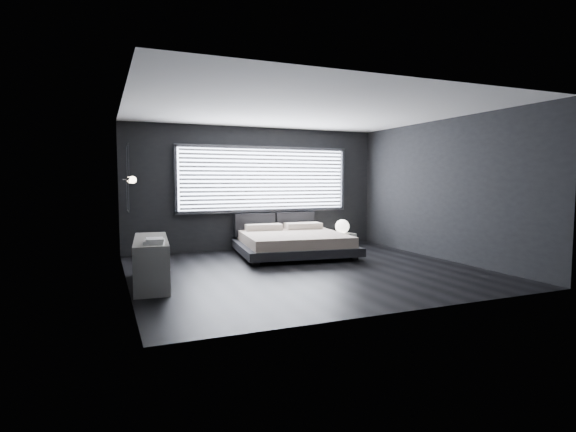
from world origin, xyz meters
name	(u,v)px	position (x,y,z in m)	size (l,w,h in m)	color
room	(307,191)	(0.00, 0.00, 1.40)	(6.04, 6.00, 2.80)	black
window	(265,179)	(0.20, 2.70, 1.61)	(4.14, 0.09, 1.52)	white
headboard	(275,224)	(0.42, 2.64, 0.57)	(1.96, 0.16, 0.52)	black
sconce_near	(132,180)	(-2.88, 0.05, 1.60)	(0.18, 0.11, 0.11)	silver
sconce_far	(130,180)	(-2.88, 0.65, 1.60)	(0.18, 0.11, 0.11)	silver
wall_art_upper	(128,162)	(-2.98, -0.55, 1.85)	(0.01, 0.48, 0.48)	#47474C
wall_art_lower	(128,195)	(-2.98, -0.30, 1.38)	(0.01, 0.48, 0.48)	#47474C
bed	(293,242)	(0.42, 1.59, 0.28)	(2.56, 2.47, 0.60)	black
nightstand	(341,240)	(1.95, 2.20, 0.16)	(0.56, 0.46, 0.32)	silver
orb_lamp	(342,226)	(1.95, 2.17, 0.49)	(0.33, 0.33, 0.33)	white
dresser	(151,261)	(-2.65, -0.06, 0.35)	(0.66, 1.79, 0.70)	silver
book_stack	(154,241)	(-2.65, -0.58, 0.74)	(0.33, 0.40, 0.07)	white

